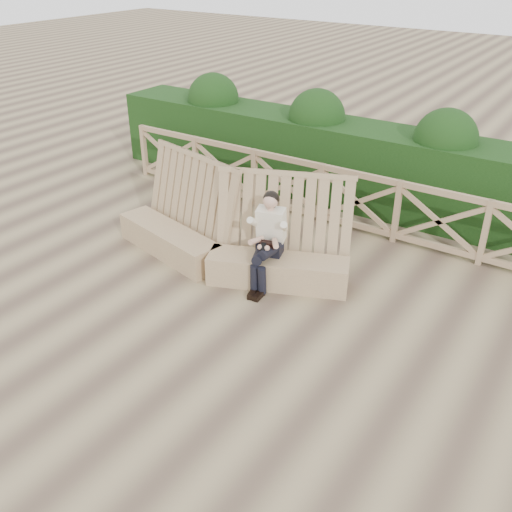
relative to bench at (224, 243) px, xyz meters
The scene contains 5 objects.
ground 1.75m from the bench, 45.91° to the right, with size 60.00×60.00×0.00m, color brown.
bench is the anchor object (origin of this frame).
woman 0.91m from the bench, ahead, with size 0.51×0.91×1.42m.
guardrail 2.57m from the bench, 62.54° to the left, with size 10.10×0.09×1.10m.
hedge 3.69m from the bench, 71.21° to the left, with size 12.00×1.20×1.50m, color black.
Camera 1 is at (3.58, -5.00, 4.49)m, focal length 40.00 mm.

